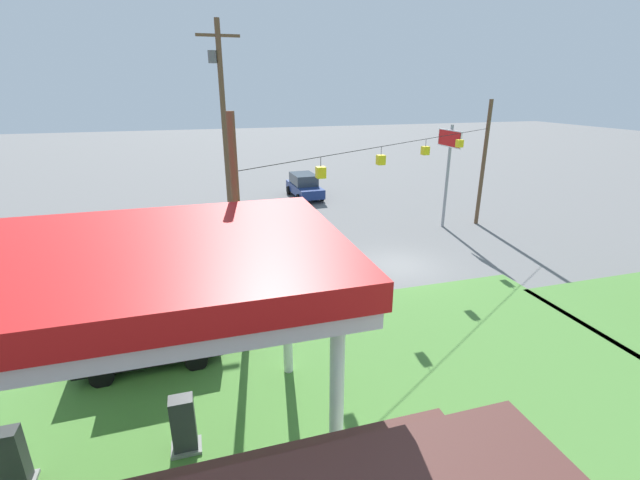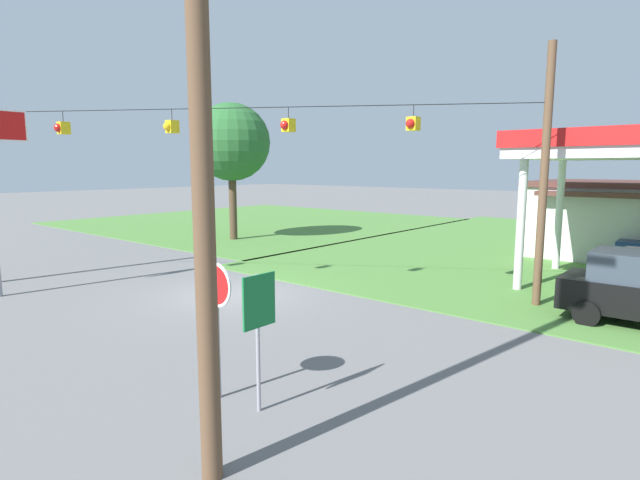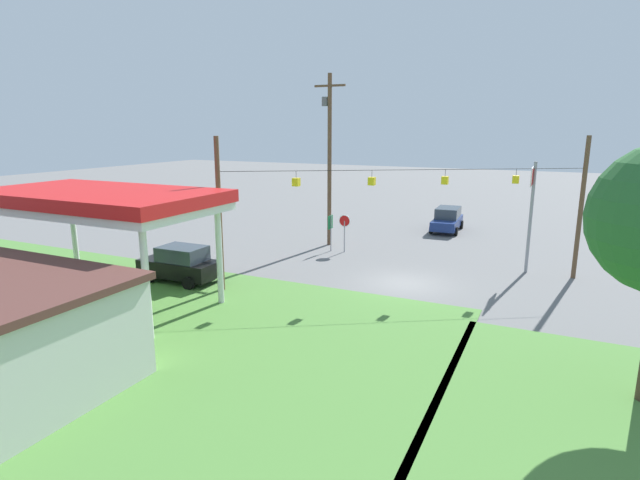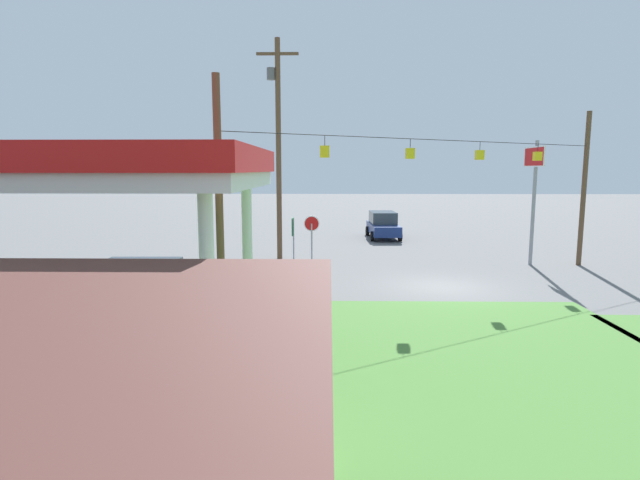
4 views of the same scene
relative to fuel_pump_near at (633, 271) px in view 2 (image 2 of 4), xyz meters
The scene contains 7 objects.
ground_plane 13.38m from the fuel_pump_near, 138.24° to the right, with size 160.00×160.00×0.00m, color slate.
grass_verge_opposite_corner 26.93m from the fuel_pump_near, 164.70° to the left, with size 24.00×24.00×0.04m, color #4C7F38.
fuel_pump_near is the anchor object (origin of this frame).
stop_sign_roadside 14.64m from the fuel_pump_near, 107.52° to the right, with size 0.80×0.08×2.50m.
route_sign 14.26m from the fuel_pump_near, 103.99° to the right, with size 0.10×0.70×2.40m.
signal_span_gantry 13.81m from the fuel_pump_near, 138.20° to the right, with size 16.35×10.24×7.67m.
tree_west_verge 20.29m from the fuel_pump_near, behind, with size 4.36×4.36×7.74m.
Camera 2 is at (12.49, -10.39, 4.14)m, focal length 28.00 mm.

